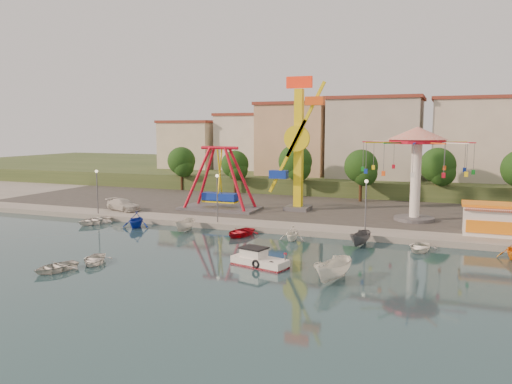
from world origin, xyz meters
The scene contains 33 objects.
ground centered at (0.00, 0.00, 0.00)m, with size 200.00×200.00×0.00m, color #142D37.
quay_deck centered at (0.00, 62.00, 0.30)m, with size 200.00×100.00×0.60m, color #9E998E.
asphalt_pad centered at (0.00, 30.00, 0.60)m, with size 90.00×28.00×0.01m, color #4C4944.
hill_terrace centered at (0.00, 67.00, 1.50)m, with size 200.00×60.00×3.00m, color #384C26.
pirate_ship_ride centered at (-11.44, 20.95, 4.39)m, with size 10.00×5.00×8.00m.
kamikaze_tower centered at (-1.83, 23.77, 8.55)m, with size 5.14×3.10×16.50m.
wave_swinger centered at (12.04, 21.76, 8.20)m, with size 11.60×11.60×10.40m.
booth_left centered at (19.44, 16.49, 2.16)m, with size 5.40×3.78×3.08m.
lamp_post_0 centered at (-24.00, 13.00, 3.10)m, with size 0.14×0.14×5.00m, color #59595E.
lamp_post_1 centered at (-8.00, 13.00, 3.10)m, with size 0.14×0.14×5.00m, color #59595E.
lamp_post_2 centered at (8.00, 13.00, 3.10)m, with size 0.14×0.14×5.00m, color #59595E.
tree_0 centered at (-26.00, 36.98, 5.47)m, with size 4.60×4.60×7.19m.
tree_1 centered at (-16.00, 36.24, 5.20)m, with size 4.35×4.35×6.80m.
tree_2 centered at (-6.00, 35.81, 5.92)m, with size 5.02×5.02×7.85m.
tree_3 centered at (4.00, 34.36, 5.55)m, with size 4.68×4.68×7.32m.
tree_4 centered at (14.00, 37.35, 5.75)m, with size 4.86×4.86×7.60m.
building_0 centered at (-33.37, 46.06, 8.93)m, with size 9.26×9.53×11.87m, color beige.
building_1 centered at (-21.33, 51.38, 7.32)m, with size 12.33×9.01×8.63m, color silver.
building_2 centered at (-8.19, 51.96, 8.62)m, with size 11.95×9.28×11.23m, color tan.
building_3 centered at (5.60, 48.80, 7.60)m, with size 12.59×10.50×9.20m, color beige.
building_4 centered at (19.07, 52.20, 7.62)m, with size 10.75×9.23×9.24m, color beige.
cabin_motorboat centered at (1.69, 0.12, 0.43)m, with size 4.84×2.83×1.60m.
rowboat_a centered at (-10.87, -3.98, 0.34)m, with size 2.36×3.30×0.68m, color white.
rowboat_b centered at (-12.19, -6.82, 0.36)m, with size 2.46×3.45×0.71m, color silver.
skiff centered at (8.08, -1.76, 0.83)m, with size 1.62×4.30×1.66m, color white.
van centered at (-22.41, 15.88, 1.33)m, with size 2.03×5.00×1.45m, color beige.
moored_boat_0 centered at (-22.05, 9.80, 0.43)m, with size 2.99×4.19×0.87m, color white.
moored_boat_1 centered at (-16.36, 9.80, 0.87)m, with size 2.86×3.31×1.75m, color #1431B3.
moored_boat_2 centered at (-10.29, 9.80, 0.68)m, with size 1.33×3.53×1.36m, color silver.
moored_boat_3 centered at (-4.00, 9.80, 0.41)m, with size 2.82×3.95×0.82m, color #B60E1C.
moored_boat_4 centered at (1.52, 9.80, 0.73)m, with size 2.38×2.76×1.46m, color white.
moored_boat_5 centered at (8.08, 9.80, 0.70)m, with size 1.36×3.61×1.39m, color #55565A.
moored_boat_6 centered at (13.31, 9.80, 0.36)m, with size 2.50×3.50×0.73m, color white.
Camera 1 is at (15.29, -35.68, 10.75)m, focal length 35.00 mm.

